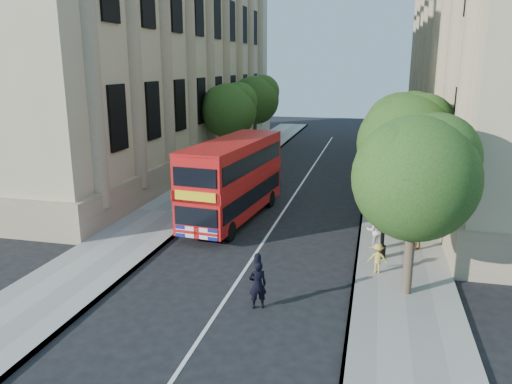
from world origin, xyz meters
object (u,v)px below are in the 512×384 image
Objects in this scene: lamp_post at (385,199)px; double_decker_bus at (234,178)px; box_van at (249,167)px; woman_pedestrian at (375,230)px; police_constable at (258,285)px.

double_decker_bus is at bearing 152.09° from lamp_post.
box_van is 11.61m from woman_pedestrian.
woman_pedestrian is at bearing -144.83° from police_constable.
woman_pedestrian is at bearing -15.97° from double_decker_bus.
box_van is 15.32m from police_constable.
double_decker_bus is 1.62× the size of box_van.
woman_pedestrian is (7.63, -8.74, -0.54)m from box_van.
lamp_post reaches higher than woman_pedestrian.
box_van is at bearing -61.29° from woman_pedestrian.
double_decker_bus is at bearing -34.34° from woman_pedestrian.
police_constable is (-3.84, -5.00, -1.72)m from lamp_post.
box_van reaches higher than woman_pedestrian.
woman_pedestrian is at bearing 105.59° from lamp_post.
box_van is at bearing 103.27° from double_decker_bus.
lamp_post is 1.94m from woman_pedestrian.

